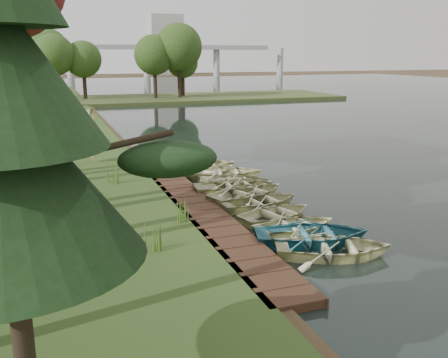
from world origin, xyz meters
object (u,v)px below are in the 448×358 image
object	(u,v)px
rowboat_1	(312,232)
rowboat_2	(296,224)
stored_rowboat	(94,156)
boardwalk	(202,213)
rowboat_0	(333,245)

from	to	relation	value
rowboat_1	rowboat_2	size ratio (longest dim) A/B	1.23
rowboat_1	stored_rowboat	bearing A→B (deg)	36.45
rowboat_1	rowboat_2	distance (m)	1.13
stored_rowboat	rowboat_2	bearing A→B (deg)	-136.40
rowboat_2	stored_rowboat	distance (m)	14.48
boardwalk	rowboat_1	distance (m)	4.78
rowboat_0	rowboat_1	distance (m)	1.19
stored_rowboat	rowboat_0	bearing A→B (deg)	-139.25
rowboat_0	stored_rowboat	xyz separation A→B (m)	(-5.71, 15.66, 0.18)
boardwalk	rowboat_2	world-z (taller)	rowboat_2
boardwalk	rowboat_1	size ratio (longest dim) A/B	4.18
rowboat_0	rowboat_2	size ratio (longest dim) A/B	1.17
boardwalk	stored_rowboat	bearing A→B (deg)	106.32
boardwalk	rowboat_0	world-z (taller)	rowboat_0
rowboat_1	stored_rowboat	size ratio (longest dim) A/B	1.28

